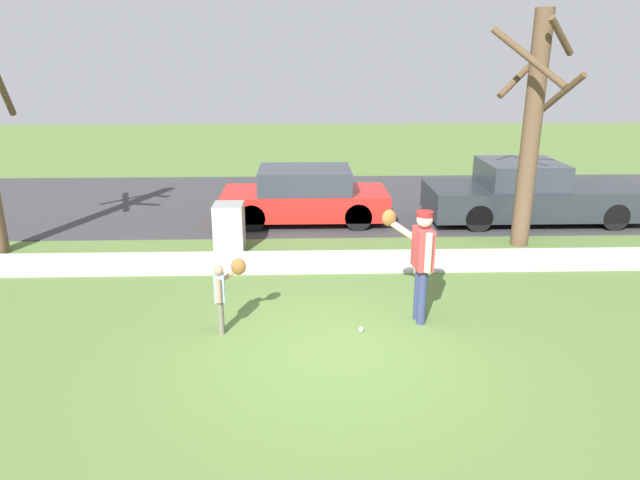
{
  "coord_description": "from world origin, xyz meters",
  "views": [
    {
      "loc": [
        -0.42,
        -7.09,
        3.97
      ],
      "look_at": [
        -0.13,
        2.01,
        1.0
      ],
      "focal_mm": 32.17,
      "sensor_mm": 36.0,
      "label": 1
    }
  ],
  "objects_px": {
    "baseball": "(361,329)",
    "utility_cabinet": "(229,227)",
    "person_child": "(224,287)",
    "parked_pickup_dark": "(531,195)",
    "street_tree_near": "(532,125)",
    "parked_hatchback_red": "(305,196)",
    "person_adult": "(420,254)"
  },
  "relations": [
    {
      "from": "person_adult",
      "to": "person_child",
      "type": "xyz_separation_m",
      "value": [
        -2.91,
        -0.26,
        -0.39
      ]
    },
    {
      "from": "person_adult",
      "to": "baseball",
      "type": "bearing_deg",
      "value": 15.81
    },
    {
      "from": "person_child",
      "to": "parked_pickup_dark",
      "type": "relative_size",
      "value": 0.21
    },
    {
      "from": "baseball",
      "to": "street_tree_near",
      "type": "height_order",
      "value": "street_tree_near"
    },
    {
      "from": "street_tree_near",
      "to": "parked_hatchback_red",
      "type": "xyz_separation_m",
      "value": [
        -4.66,
        1.92,
        -1.91
      ]
    },
    {
      "from": "baseball",
      "to": "street_tree_near",
      "type": "bearing_deg",
      "value": 46.04
    },
    {
      "from": "street_tree_near",
      "to": "person_child",
      "type": "bearing_deg",
      "value": -146.32
    },
    {
      "from": "parked_hatchback_red",
      "to": "utility_cabinet",
      "type": "bearing_deg",
      "value": -127.82
    },
    {
      "from": "parked_hatchback_red",
      "to": "person_adult",
      "type": "bearing_deg",
      "value": -73.05
    },
    {
      "from": "utility_cabinet",
      "to": "parked_hatchback_red",
      "type": "distance_m",
      "value": 2.62
    },
    {
      "from": "baseball",
      "to": "street_tree_near",
      "type": "xyz_separation_m",
      "value": [
        3.86,
        4.0,
        2.54
      ]
    },
    {
      "from": "person_child",
      "to": "utility_cabinet",
      "type": "height_order",
      "value": "person_child"
    },
    {
      "from": "street_tree_near",
      "to": "parked_hatchback_red",
      "type": "bearing_deg",
      "value": 157.61
    },
    {
      "from": "parked_hatchback_red",
      "to": "parked_pickup_dark",
      "type": "height_order",
      "value": "parked_pickup_dark"
    },
    {
      "from": "parked_hatchback_red",
      "to": "parked_pickup_dark",
      "type": "relative_size",
      "value": 0.77
    },
    {
      "from": "baseball",
      "to": "parked_hatchback_red",
      "type": "xyz_separation_m",
      "value": [
        -0.8,
        5.92,
        0.62
      ]
    },
    {
      "from": "baseball",
      "to": "utility_cabinet",
      "type": "distance_m",
      "value": 4.57
    },
    {
      "from": "parked_pickup_dark",
      "to": "baseball",
      "type": "bearing_deg",
      "value": -129.14
    },
    {
      "from": "street_tree_near",
      "to": "parked_hatchback_red",
      "type": "relative_size",
      "value": 1.21
    },
    {
      "from": "person_adult",
      "to": "baseball",
      "type": "relative_size",
      "value": 23.92
    },
    {
      "from": "person_child",
      "to": "parked_pickup_dark",
      "type": "bearing_deg",
      "value": 34.78
    },
    {
      "from": "person_child",
      "to": "parked_pickup_dark",
      "type": "xyz_separation_m",
      "value": [
        6.77,
        5.75,
        -0.04
      ]
    },
    {
      "from": "utility_cabinet",
      "to": "street_tree_near",
      "type": "relative_size",
      "value": 0.21
    },
    {
      "from": "person_adult",
      "to": "parked_hatchback_red",
      "type": "distance_m",
      "value": 5.84
    },
    {
      "from": "utility_cabinet",
      "to": "parked_hatchback_red",
      "type": "relative_size",
      "value": 0.25
    },
    {
      "from": "baseball",
      "to": "person_adult",
      "type": "bearing_deg",
      "value": 21.38
    },
    {
      "from": "baseball",
      "to": "parked_pickup_dark",
      "type": "relative_size",
      "value": 0.01
    },
    {
      "from": "street_tree_near",
      "to": "parked_pickup_dark",
      "type": "distance_m",
      "value": 2.79
    },
    {
      "from": "utility_cabinet",
      "to": "parked_hatchback_red",
      "type": "height_order",
      "value": "parked_hatchback_red"
    },
    {
      "from": "person_adult",
      "to": "baseball",
      "type": "distance_m",
      "value": 1.44
    },
    {
      "from": "baseball",
      "to": "utility_cabinet",
      "type": "xyz_separation_m",
      "value": [
        -2.41,
        3.86,
        0.47
      ]
    },
    {
      "from": "street_tree_near",
      "to": "baseball",
      "type": "bearing_deg",
      "value": -133.96
    }
  ]
}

